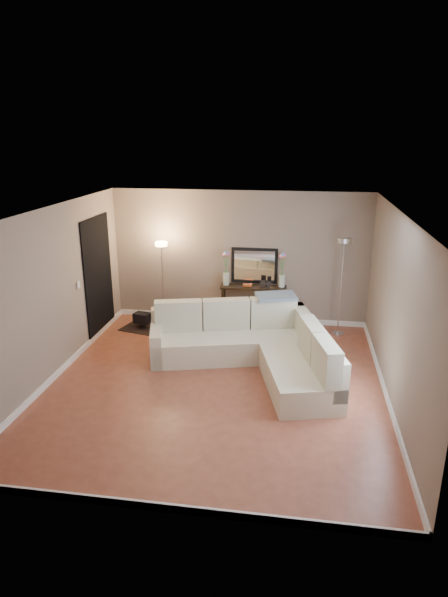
# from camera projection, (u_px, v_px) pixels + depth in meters

# --- Properties ---
(floor) EXTENTS (5.00, 5.50, 0.01)m
(floor) POSITION_uv_depth(u_px,v_px,m) (216.00, 384.00, 7.56)
(floor) COLOR #9C4F38
(floor) RESTS_ON ground
(ceiling) EXTENTS (5.00, 5.50, 0.01)m
(ceiling) POSITION_uv_depth(u_px,v_px,m) (215.00, 211.00, 6.74)
(ceiling) COLOR white
(ceiling) RESTS_ON ground
(wall_back) EXTENTS (5.00, 0.02, 2.60)m
(wall_back) POSITION_uv_depth(u_px,v_px,m) (239.00, 258.00, 9.74)
(wall_back) COLOR gray
(wall_back) RESTS_ON ground
(wall_front) EXTENTS (5.00, 0.02, 2.60)m
(wall_front) POSITION_uv_depth(u_px,v_px,m) (164.00, 399.00, 4.56)
(wall_front) COLOR gray
(wall_front) RESTS_ON ground
(wall_left) EXTENTS (0.02, 5.50, 2.60)m
(wall_left) POSITION_uv_depth(u_px,v_px,m) (52.00, 294.00, 7.52)
(wall_left) COLOR gray
(wall_left) RESTS_ON ground
(wall_right) EXTENTS (0.02, 5.50, 2.60)m
(wall_right) POSITION_uv_depth(u_px,v_px,m) (397.00, 312.00, 6.79)
(wall_right) COLOR gray
(wall_right) RESTS_ON ground
(baseboard_back) EXTENTS (5.00, 0.03, 0.10)m
(baseboard_back) POSITION_uv_depth(u_px,v_px,m) (239.00, 318.00, 10.11)
(baseboard_back) COLOR white
(baseboard_back) RESTS_ON ground
(baseboard_front) EXTENTS (5.00, 0.03, 0.10)m
(baseboard_front) POSITION_uv_depth(u_px,v_px,m) (170.00, 508.00, 4.98)
(baseboard_front) COLOR white
(baseboard_front) RESTS_ON ground
(baseboard_left) EXTENTS (0.03, 5.50, 0.10)m
(baseboard_left) POSITION_uv_depth(u_px,v_px,m) (62.00, 369.00, 7.91)
(baseboard_left) COLOR white
(baseboard_left) RESTS_ON ground
(baseboard_right) EXTENTS (0.03, 5.50, 0.10)m
(baseboard_right) POSITION_uv_depth(u_px,v_px,m) (386.00, 393.00, 7.18)
(baseboard_right) COLOR white
(baseboard_right) RESTS_ON ground
(doorway) EXTENTS (0.02, 1.20, 2.20)m
(doorway) POSITION_uv_depth(u_px,v_px,m) (99.00, 277.00, 9.17)
(doorway) COLOR black
(doorway) RESTS_ON ground
(switch_plate) EXTENTS (0.02, 0.08, 0.12)m
(switch_plate) POSITION_uv_depth(u_px,v_px,m) (78.00, 285.00, 8.34)
(switch_plate) COLOR white
(switch_plate) RESTS_ON ground
(sectional_sofa) EXTENTS (3.22, 2.70, 0.94)m
(sectional_sofa) POSITION_uv_depth(u_px,v_px,m) (255.00, 346.00, 8.06)
(sectional_sofa) COLOR beige
(sectional_sofa) RESTS_ON floor
(throw_blanket) EXTENTS (0.76, 0.57, 0.09)m
(throw_blanket) POSITION_uv_depth(u_px,v_px,m) (276.00, 296.00, 8.53)
(throw_blanket) COLOR slate
(throw_blanket) RESTS_ON sectional_sofa
(console_table) EXTENTS (1.29, 0.39, 0.79)m
(console_table) POSITION_uv_depth(u_px,v_px,m) (249.00, 303.00, 9.81)
(console_table) COLOR black
(console_table) RESTS_ON floor
(leaning_mirror) EXTENTS (0.90, 0.07, 0.71)m
(leaning_mirror) POSITION_uv_depth(u_px,v_px,m) (254.00, 266.00, 9.73)
(leaning_mirror) COLOR black
(leaning_mirror) RESTS_ON console_table
(table_decor) EXTENTS (0.54, 0.12, 0.13)m
(table_decor) POSITION_uv_depth(u_px,v_px,m) (253.00, 285.00, 9.65)
(table_decor) COLOR #C35122
(table_decor) RESTS_ON console_table
(flower_vase_left) EXTENTS (0.15, 0.12, 0.67)m
(flower_vase_left) POSITION_uv_depth(u_px,v_px,m) (226.00, 271.00, 9.66)
(flower_vase_left) COLOR silver
(flower_vase_left) RESTS_ON console_table
(flower_vase_right) EXTENTS (0.15, 0.12, 0.67)m
(flower_vase_right) POSITION_uv_depth(u_px,v_px,m) (282.00, 273.00, 9.54)
(flower_vase_right) COLOR silver
(flower_vase_right) RESTS_ON console_table
(floor_lamp_lit) EXTENTS (0.28, 0.28, 1.65)m
(floor_lamp_lit) POSITION_uv_depth(u_px,v_px,m) (162.00, 267.00, 9.62)
(floor_lamp_lit) COLOR silver
(floor_lamp_lit) RESTS_ON floor
(floor_lamp_unlit) EXTENTS (0.32, 0.32, 1.85)m
(floor_lamp_unlit) POSITION_uv_depth(u_px,v_px,m) (342.00, 268.00, 9.00)
(floor_lamp_unlit) COLOR silver
(floor_lamp_unlit) RESTS_ON floor
(charcoal_rug) EXTENTS (1.24, 1.05, 0.01)m
(charcoal_rug) POSITION_uv_depth(u_px,v_px,m) (152.00, 327.00, 9.74)
(charcoal_rug) COLOR black
(charcoal_rug) RESTS_ON floor
(black_bag) EXTENTS (0.35, 0.28, 0.20)m
(black_bag) POSITION_uv_depth(u_px,v_px,m) (142.00, 318.00, 9.66)
(black_bag) COLOR black
(black_bag) RESTS_ON charcoal_rug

